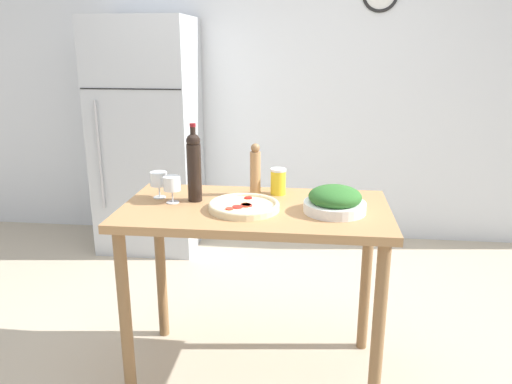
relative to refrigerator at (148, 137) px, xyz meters
name	(u,v)px	position (x,y,z in m)	size (l,w,h in m)	color
ground_plane	(255,369)	(1.05, -1.62, -0.91)	(14.00, 14.00, 0.00)	#BCAD93
wall_back	(283,84)	(1.05, 0.37, 0.39)	(6.40, 0.08, 2.60)	silver
refrigerator	(148,137)	(0.00, 0.00, 0.00)	(0.76, 0.67, 1.82)	#B7BCC1
prep_counter	(255,232)	(1.05, -1.62, -0.15)	(1.24, 0.66, 0.89)	#A87A4C
wine_bottle	(194,166)	(0.75, -1.56, 0.15)	(0.07, 0.07, 0.37)	black
wine_glass_near	(172,185)	(0.65, -1.60, 0.07)	(0.08, 0.08, 0.13)	silver
wine_glass_far	(159,180)	(0.57, -1.53, 0.07)	(0.08, 0.08, 0.13)	silver
pepper_mill	(255,170)	(1.03, -1.43, 0.10)	(0.05, 0.05, 0.26)	#AD7F51
salad_bowl	(335,201)	(1.41, -1.65, 0.03)	(0.28, 0.28, 0.12)	white
homemade_pizza	(244,206)	(1.01, -1.67, 0.00)	(0.32, 0.32, 0.04)	beige
salt_canister	(278,181)	(1.14, -1.40, 0.04)	(0.08, 0.08, 0.13)	yellow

